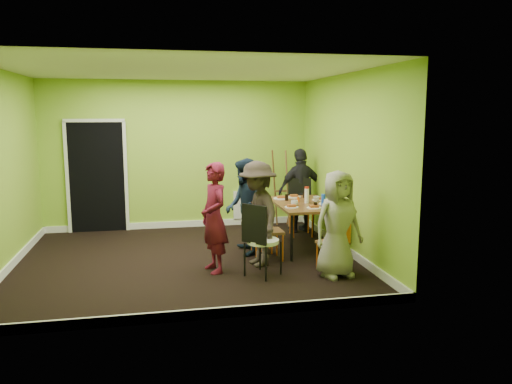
% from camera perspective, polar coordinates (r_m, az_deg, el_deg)
% --- Properties ---
extents(ground, '(5.00, 5.00, 0.00)m').
position_cam_1_polar(ground, '(7.66, -7.81, -7.71)').
color(ground, black).
rests_on(ground, ground).
extents(room_walls, '(5.04, 4.54, 2.82)m').
position_cam_1_polar(room_walls, '(7.48, -8.17, -0.35)').
color(room_walls, '#8EC131').
rests_on(room_walls, ground).
extents(dining_table, '(0.90, 1.50, 0.75)m').
position_cam_1_polar(dining_table, '(8.14, 5.47, -1.62)').
color(dining_table, black).
rests_on(dining_table, ground).
extents(chair_left_far, '(0.42, 0.41, 0.90)m').
position_cam_1_polar(chair_left_far, '(7.90, 0.02, -3.30)').
color(chair_left_far, orange).
rests_on(chair_left_far, ground).
extents(chair_left_near, '(0.40, 0.40, 0.93)m').
position_cam_1_polar(chair_left_near, '(7.48, 0.97, -3.88)').
color(chair_left_near, orange).
rests_on(chair_left_near, ground).
extents(chair_back_end, '(0.45, 0.52, 1.02)m').
position_cam_1_polar(chair_back_end, '(9.13, 5.02, -0.32)').
color(chair_back_end, orange).
rests_on(chair_back_end, ground).
extents(chair_front_end, '(0.45, 0.45, 0.86)m').
position_cam_1_polar(chair_front_end, '(7.02, 9.14, -5.20)').
color(chair_front_end, orange).
rests_on(chair_front_end, ground).
extents(chair_bentwood, '(0.55, 0.55, 1.01)m').
position_cam_1_polar(chair_bentwood, '(6.70, 0.44, -5.12)').
color(chair_bentwood, black).
rests_on(chair_bentwood, ground).
extents(easel, '(0.61, 0.57, 1.52)m').
position_cam_1_polar(easel, '(9.59, 3.38, 0.34)').
color(easel, brown).
rests_on(easel, ground).
extents(plate_near_left, '(0.27, 0.27, 0.01)m').
position_cam_1_polar(plate_near_left, '(8.49, 2.88, -0.74)').
color(plate_near_left, white).
rests_on(plate_near_left, dining_table).
extents(plate_near_right, '(0.22, 0.22, 0.01)m').
position_cam_1_polar(plate_near_right, '(7.71, 4.08, -1.75)').
color(plate_near_right, white).
rests_on(plate_near_right, dining_table).
extents(plate_far_back, '(0.25, 0.25, 0.01)m').
position_cam_1_polar(plate_far_back, '(8.65, 4.35, -0.57)').
color(plate_far_back, white).
rests_on(plate_far_back, dining_table).
extents(plate_far_front, '(0.23, 0.23, 0.01)m').
position_cam_1_polar(plate_far_front, '(7.69, 6.65, -1.81)').
color(plate_far_front, white).
rests_on(plate_far_front, dining_table).
extents(plate_wall_back, '(0.23, 0.23, 0.01)m').
position_cam_1_polar(plate_wall_back, '(8.42, 7.21, -0.89)').
color(plate_wall_back, white).
rests_on(plate_wall_back, dining_table).
extents(plate_wall_front, '(0.24, 0.24, 0.01)m').
position_cam_1_polar(plate_wall_front, '(8.07, 8.01, -1.33)').
color(plate_wall_front, white).
rests_on(plate_wall_front, dining_table).
extents(thermos, '(0.07, 0.07, 0.24)m').
position_cam_1_polar(thermos, '(8.10, 5.82, -0.44)').
color(thermos, white).
rests_on(thermos, dining_table).
extents(blue_bottle, '(0.07, 0.07, 0.18)m').
position_cam_1_polar(blue_bottle, '(7.92, 7.72, -0.90)').
color(blue_bottle, blue).
rests_on(blue_bottle, dining_table).
extents(orange_bottle, '(0.04, 0.04, 0.08)m').
position_cam_1_polar(orange_bottle, '(8.21, 4.85, -0.85)').
color(orange_bottle, orange).
rests_on(orange_bottle, dining_table).
extents(glass_mid, '(0.06, 0.06, 0.10)m').
position_cam_1_polar(glass_mid, '(8.32, 3.52, -0.64)').
color(glass_mid, black).
rests_on(glass_mid, dining_table).
extents(glass_back, '(0.06, 0.06, 0.10)m').
position_cam_1_polar(glass_back, '(8.62, 5.59, -0.33)').
color(glass_back, black).
rests_on(glass_back, dining_table).
extents(glass_front, '(0.06, 0.06, 0.09)m').
position_cam_1_polar(glass_front, '(7.71, 6.81, -1.49)').
color(glass_front, black).
rests_on(glass_front, dining_table).
extents(cup_a, '(0.12, 0.12, 0.09)m').
position_cam_1_polar(cup_a, '(7.85, 4.43, -1.27)').
color(cup_a, white).
rests_on(cup_a, dining_table).
extents(cup_b, '(0.10, 0.10, 0.10)m').
position_cam_1_polar(cup_b, '(8.20, 6.92, -0.84)').
color(cup_b, white).
rests_on(cup_b, dining_table).
extents(person_standing, '(0.50, 0.64, 1.53)m').
position_cam_1_polar(person_standing, '(6.91, -4.81, -2.94)').
color(person_standing, '#5A0F23').
rests_on(person_standing, ground).
extents(person_left_far, '(0.59, 0.75, 1.50)m').
position_cam_1_polar(person_left_far, '(7.75, -1.29, -1.70)').
color(person_left_far, '#121F2F').
rests_on(person_left_far, ground).
extents(person_left_near, '(0.76, 1.08, 1.52)m').
position_cam_1_polar(person_left_near, '(7.17, 0.20, -2.51)').
color(person_left_near, '#2C231D').
rests_on(person_left_near, ground).
extents(person_back_end, '(0.97, 0.56, 1.55)m').
position_cam_1_polar(person_back_end, '(9.26, 5.16, 0.18)').
color(person_back_end, black).
rests_on(person_back_end, ground).
extents(person_front_end, '(0.79, 0.61, 1.45)m').
position_cam_1_polar(person_front_end, '(6.78, 9.31, -3.63)').
color(person_front_end, gray).
rests_on(person_front_end, ground).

